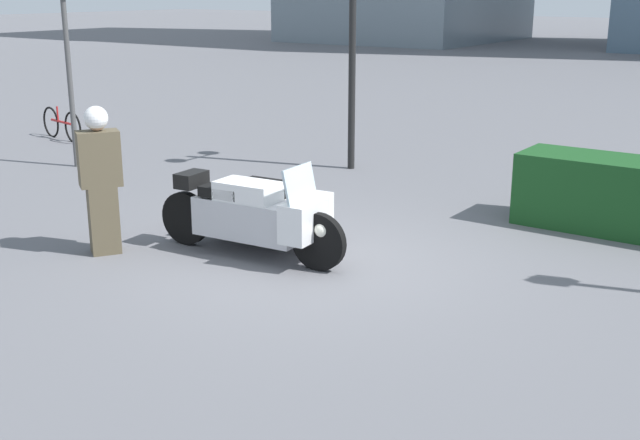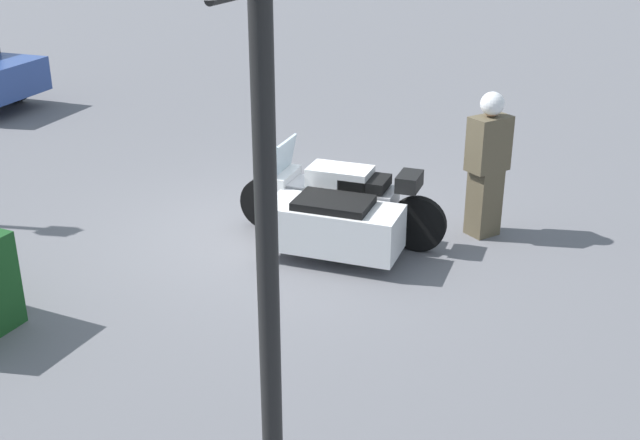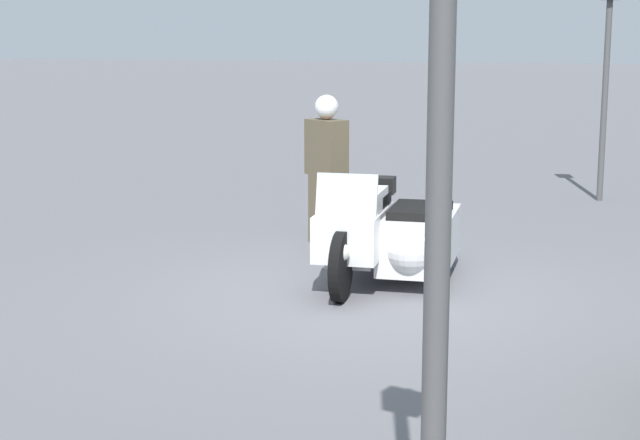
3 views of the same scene
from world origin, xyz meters
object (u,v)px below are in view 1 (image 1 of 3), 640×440
traffic_light_far (68,40)px  bicycle_parked (62,125)px  police_motorcycle (266,212)px  hedge_bush_curbside (622,196)px  officer_rider (101,177)px

traffic_light_far → bicycle_parked: bearing=134.9°
police_motorcycle → hedge_bush_curbside: (3.27, 3.19, 0.01)m
police_motorcycle → officer_rider: bearing=-146.8°
hedge_bush_curbside → traffic_light_far: traffic_light_far is taller
officer_rider → bicycle_parked: bearing=-1.7°
hedge_bush_curbside → traffic_light_far: (-8.91, -1.45, 1.72)m
police_motorcycle → officer_rider: officer_rider is taller
police_motorcycle → hedge_bush_curbside: police_motorcycle is taller
hedge_bush_curbside → traffic_light_far: size_ratio=0.78×
traffic_light_far → police_motorcycle: bearing=-29.8°
police_motorcycle → bicycle_parked: 8.65m
police_motorcycle → traffic_light_far: size_ratio=0.76×
hedge_bush_curbside → bicycle_parked: (-11.29, 0.07, -0.16)m
officer_rider → hedge_bush_curbside: (4.78, 4.37, -0.45)m
hedge_bush_curbside → bicycle_parked: hedge_bush_curbside is taller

